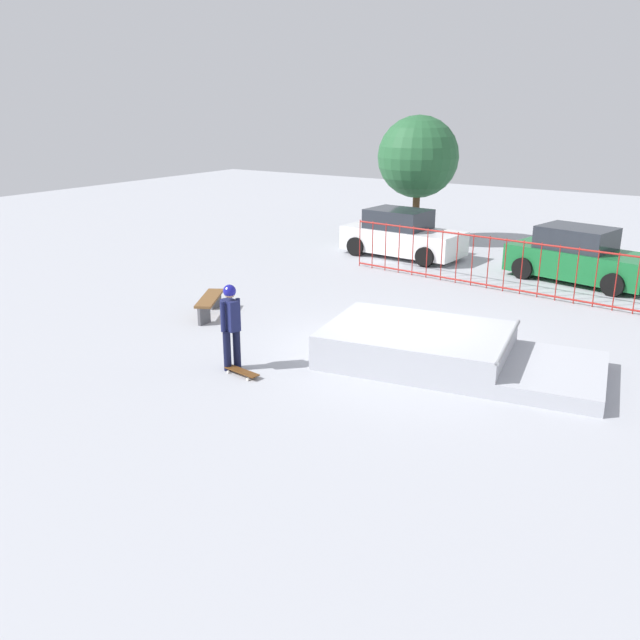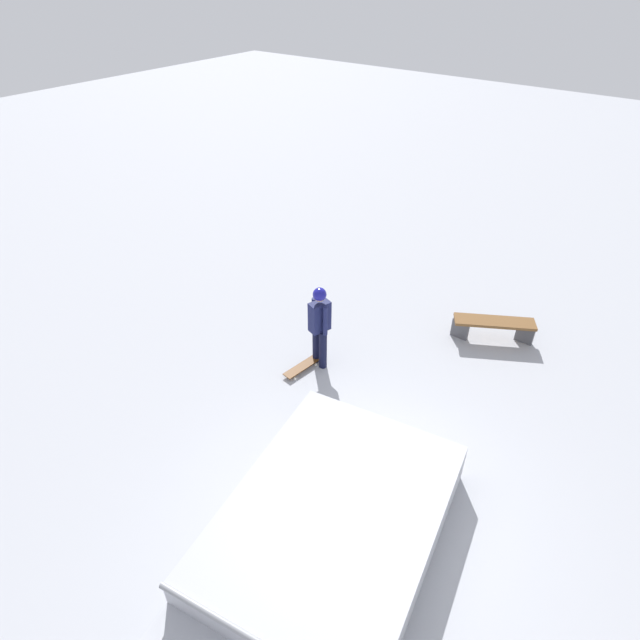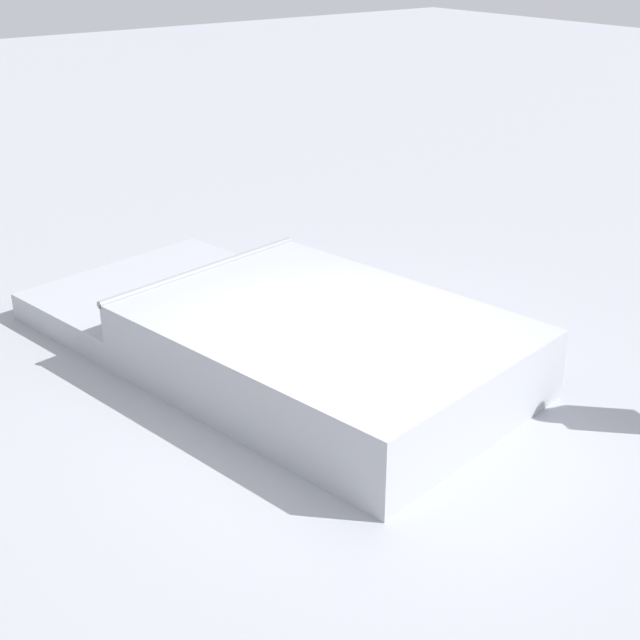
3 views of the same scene
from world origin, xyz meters
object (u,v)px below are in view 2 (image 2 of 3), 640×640
object	(u,v)px
skater	(320,321)
park_bench	(494,325)
skateboard	(302,367)
skate_ramp	(316,555)

from	to	relation	value
skater	park_bench	bearing A→B (deg)	157.05
skater	skateboard	xyz separation A→B (m)	(0.37, -0.16, -0.93)
skateboard	park_bench	size ratio (longest dim) A/B	0.52
skate_ramp	skateboard	world-z (taller)	skate_ramp
skater	park_bench	size ratio (longest dim) A/B	1.09
skate_ramp	skater	distance (m)	4.19
skate_ramp	skateboard	xyz separation A→B (m)	(-2.96, -2.60, -0.24)
skateboard	park_bench	bearing A→B (deg)	148.88
skater	skateboard	distance (m)	1.01
park_bench	skater	bearing A→B (deg)	-40.92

